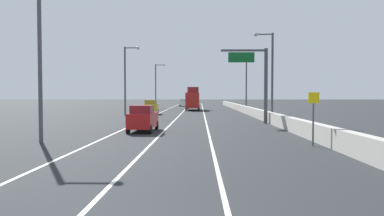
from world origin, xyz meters
name	(u,v)px	position (x,y,z in m)	size (l,w,h in m)	color
ground_plane	(195,110)	(0.00, 64.00, 0.00)	(320.00, 320.00, 0.00)	#26282B
lane_stripe_left	(162,112)	(-5.50, 55.00, 0.00)	(0.16, 130.00, 0.00)	silver
lane_stripe_center	(183,112)	(-2.00, 55.00, 0.00)	(0.16, 130.00, 0.00)	silver
lane_stripe_right	(203,112)	(1.50, 55.00, 0.00)	(0.16, 130.00, 0.00)	silver
jersey_barrier_right	(256,113)	(8.05, 40.00, 0.55)	(0.60, 120.00, 1.10)	#B2ADA3
overhead_sign_gantry	(258,76)	(6.71, 30.14, 4.73)	(4.68, 0.36, 7.50)	#47474C
speed_advisory_sign	(313,115)	(7.15, 14.23, 1.76)	(0.60, 0.11, 3.00)	#4C4C51
lamp_post_right_second	(270,70)	(8.30, 32.53, 5.50)	(2.14, 0.44, 9.51)	#4C4C51
lamp_post_right_third	(245,80)	(8.55, 55.60, 5.50)	(2.14, 0.44, 9.51)	#4C4C51
lamp_post_left_near	(44,51)	(-8.45, 15.47, 5.50)	(2.14, 0.44, 9.51)	#4C4C51
lamp_post_left_mid	(127,76)	(-9.14, 43.15, 5.50)	(2.14, 0.44, 9.51)	#4C4C51
lamp_post_left_far	(157,83)	(-8.32, 70.83, 5.50)	(2.14, 0.44, 9.51)	#4C4C51
car_green_0	(194,101)	(-0.80, 94.89, 1.04)	(2.08, 4.78, 2.09)	#196033
car_yellow_1	(151,107)	(-6.37, 47.04, 1.06)	(2.01, 4.12, 2.13)	gold
car_red_2	(143,118)	(-3.59, 21.95, 1.03)	(1.94, 4.37, 2.06)	red
car_white_3	(183,103)	(-3.27, 84.28, 0.93)	(1.95, 4.64, 1.86)	white
box_truck	(193,99)	(-0.43, 61.57, 2.01)	(2.57, 8.17, 4.39)	#A51E19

